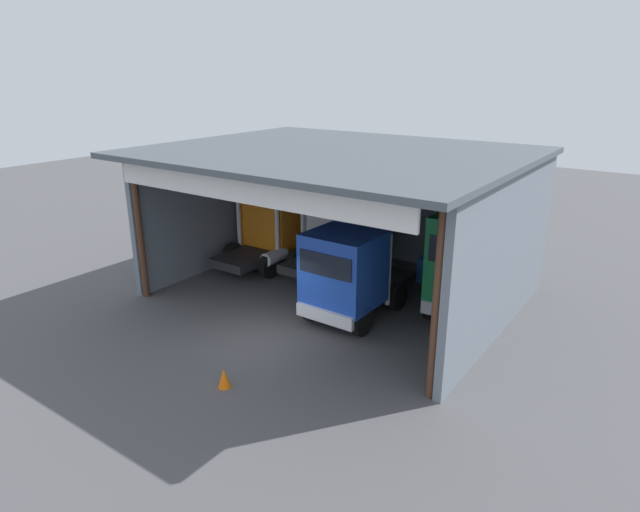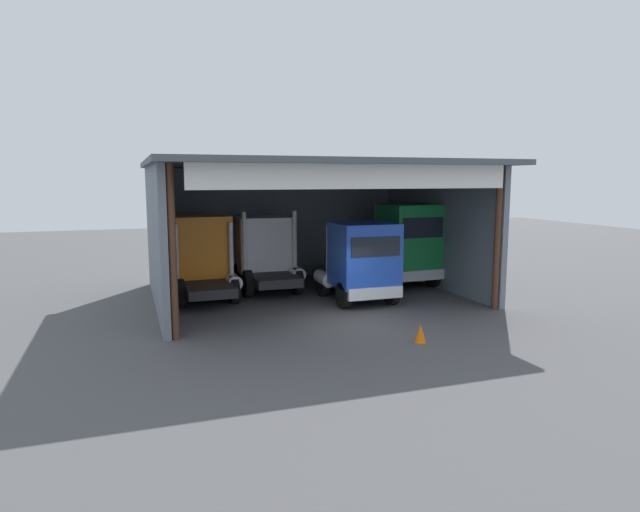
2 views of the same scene
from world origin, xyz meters
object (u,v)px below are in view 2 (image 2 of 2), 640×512
object	(u,v)px
truck_white_center_right_bay	(266,252)
traffic_cone	(420,333)
tool_cart	(336,270)
oil_drum	(174,278)
truck_blue_left_bay	(360,261)
truck_orange_right_bay	(201,255)
truck_green_center_left_bay	(405,244)

from	to	relation	value
truck_white_center_right_bay	traffic_cone	xyz separation A→B (m)	(2.47, -9.29, -1.43)
tool_cart	traffic_cone	distance (m)	10.49
oil_drum	tool_cart	world-z (taller)	tool_cart
truck_white_center_right_bay	truck_blue_left_bay	bearing A→B (deg)	-50.41
truck_orange_right_bay	truck_white_center_right_bay	size ratio (longest dim) A/B	1.06
truck_blue_left_bay	traffic_cone	distance (m)	5.80
truck_green_center_left_bay	traffic_cone	size ratio (longest dim) A/B	9.06
tool_cart	truck_blue_left_bay	bearing A→B (deg)	-100.24
truck_orange_right_bay	truck_blue_left_bay	xyz separation A→B (m)	(5.80, -2.89, -0.13)
truck_orange_right_bay	tool_cart	bearing A→B (deg)	15.27
oil_drum	truck_green_center_left_bay	bearing A→B (deg)	-17.39
truck_white_center_right_bay	tool_cart	bearing A→B (deg)	17.77
truck_blue_left_bay	traffic_cone	bearing A→B (deg)	85.90
truck_white_center_right_bay	truck_green_center_left_bay	bearing A→B (deg)	-9.73
truck_white_center_right_bay	truck_green_center_left_bay	distance (m)	6.38
traffic_cone	truck_white_center_right_bay	bearing A→B (deg)	104.87
truck_orange_right_bay	tool_cart	world-z (taller)	truck_orange_right_bay
truck_orange_right_bay	truck_blue_left_bay	distance (m)	6.49
traffic_cone	oil_drum	bearing A→B (deg)	119.22
truck_white_center_right_bay	tool_cart	world-z (taller)	truck_white_center_right_bay
truck_green_center_left_bay	truck_white_center_right_bay	bearing A→B (deg)	-12.24
truck_green_center_left_bay	tool_cart	size ratio (longest dim) A/B	5.07
truck_white_center_right_bay	traffic_cone	world-z (taller)	truck_white_center_right_bay
truck_orange_right_bay	truck_white_center_right_bay	bearing A→B (deg)	14.34
truck_white_center_right_bay	oil_drum	size ratio (longest dim) A/B	5.05
truck_orange_right_bay	oil_drum	bearing A→B (deg)	108.04
truck_green_center_left_bay	traffic_cone	xyz separation A→B (m)	(-3.79, -8.08, -1.67)
truck_orange_right_bay	truck_white_center_right_bay	xyz separation A→B (m)	(2.90, 0.77, -0.07)
truck_blue_left_bay	tool_cart	xyz separation A→B (m)	(0.86, 4.78, -1.15)
truck_green_center_left_bay	tool_cart	xyz separation A→B (m)	(-2.49, 2.33, -1.45)
truck_blue_left_bay	truck_green_center_left_bay	distance (m)	4.17
truck_white_center_right_bay	oil_drum	bearing A→B (deg)	154.24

